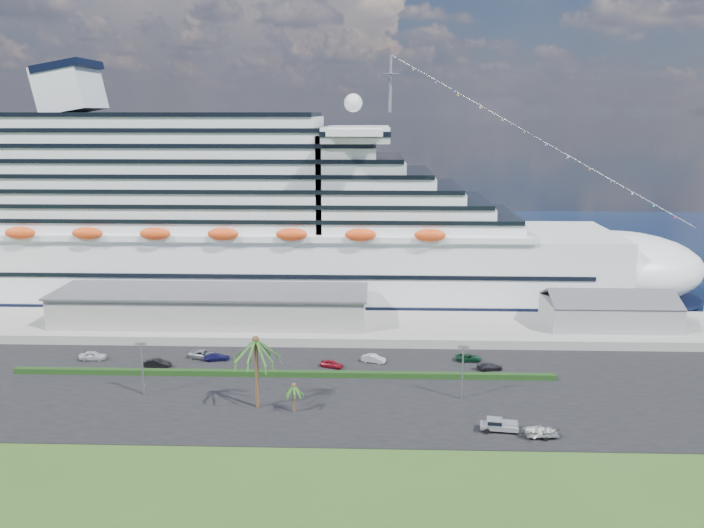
{
  "coord_description": "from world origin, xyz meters",
  "views": [
    {
      "loc": [
        6.78,
        -88.24,
        41.97
      ],
      "look_at": [
        2.87,
        30.0,
        15.78
      ],
      "focal_mm": 35.0,
      "sensor_mm": 36.0,
      "label": 1
    }
  ],
  "objects_px": {
    "pickup_truck": "(498,425)",
    "cruise_ship": "(249,227)",
    "parked_car_3": "(217,357)",
    "boat_trailer": "(542,431)"
  },
  "relations": [
    {
      "from": "cruise_ship",
      "to": "pickup_truck",
      "type": "distance_m",
      "value": 81.98
    },
    {
      "from": "boat_trailer",
      "to": "cruise_ship",
      "type": "bearing_deg",
      "value": 126.41
    },
    {
      "from": "pickup_truck",
      "to": "cruise_ship",
      "type": "bearing_deg",
      "value": 124.12
    },
    {
      "from": "pickup_truck",
      "to": "boat_trailer",
      "type": "distance_m",
      "value": 5.67
    },
    {
      "from": "cruise_ship",
      "to": "parked_car_3",
      "type": "bearing_deg",
      "value": -88.27
    },
    {
      "from": "cruise_ship",
      "to": "pickup_truck",
      "type": "height_order",
      "value": "cruise_ship"
    },
    {
      "from": "parked_car_3",
      "to": "pickup_truck",
      "type": "distance_m",
      "value": 50.79
    },
    {
      "from": "pickup_truck",
      "to": "boat_trailer",
      "type": "bearing_deg",
      "value": -19.06
    },
    {
      "from": "cruise_ship",
      "to": "parked_car_3",
      "type": "xyz_separation_m",
      "value": [
        1.24,
        -41.08,
        -15.94
      ]
    },
    {
      "from": "pickup_truck",
      "to": "boat_trailer",
      "type": "xyz_separation_m",
      "value": [
        5.36,
        -1.85,
        0.05
      ]
    }
  ]
}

